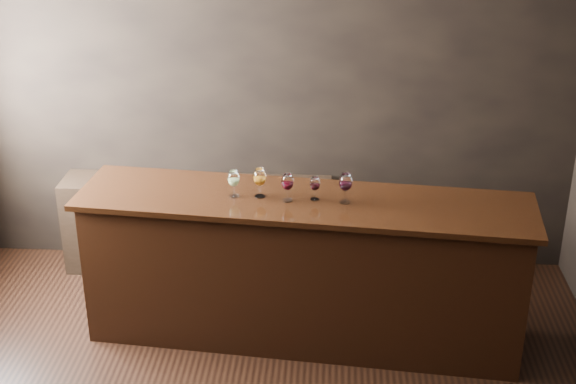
# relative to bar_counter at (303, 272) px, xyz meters

# --- Properties ---
(room_shell) EXTENTS (5.02, 4.52, 2.81)m
(room_shell) POSITION_rel_bar_counter_xyz_m (-0.59, -0.97, 1.28)
(room_shell) COLOR black
(room_shell) RESTS_ON ground
(bar_counter) EXTENTS (3.09, 0.95, 1.06)m
(bar_counter) POSITION_rel_bar_counter_xyz_m (0.00, 0.00, 0.00)
(bar_counter) COLOR black
(bar_counter) RESTS_ON ground
(bar_top) EXTENTS (3.19, 1.03, 0.04)m
(bar_top) POSITION_rel_bar_counter_xyz_m (0.00, 0.00, 0.55)
(bar_top) COLOR black
(bar_top) RESTS_ON bar_counter
(back_bar_shelf) EXTENTS (2.20, 0.40, 0.79)m
(back_bar_shelf) POSITION_rel_bar_counter_xyz_m (-0.92, 0.95, -0.14)
(back_bar_shelf) COLOR black
(back_bar_shelf) RESTS_ON ground
(glass_white) EXTENTS (0.08, 0.08, 0.19)m
(glass_white) POSITION_rel_bar_counter_xyz_m (-0.48, 0.02, 0.70)
(glass_white) COLOR white
(glass_white) RESTS_ON bar_top
(glass_amber) EXTENTS (0.09, 0.09, 0.21)m
(glass_amber) POSITION_rel_bar_counter_xyz_m (-0.30, 0.03, 0.71)
(glass_amber) COLOR white
(glass_amber) RESTS_ON bar_top
(glass_red_a) EXTENTS (0.08, 0.08, 0.20)m
(glass_red_a) POSITION_rel_bar_counter_xyz_m (-0.11, -0.03, 0.70)
(glass_red_a) COLOR white
(glass_red_a) RESTS_ON bar_top
(glass_red_b) EXTENTS (0.07, 0.07, 0.17)m
(glass_red_b) POSITION_rel_bar_counter_xyz_m (0.08, 0.00, 0.68)
(glass_red_b) COLOR white
(glass_red_b) RESTS_ON bar_top
(glass_red_c) EXTENTS (0.09, 0.09, 0.21)m
(glass_red_c) POSITION_rel_bar_counter_xyz_m (0.28, -0.04, 0.72)
(glass_red_c) COLOR white
(glass_red_c) RESTS_ON bar_top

